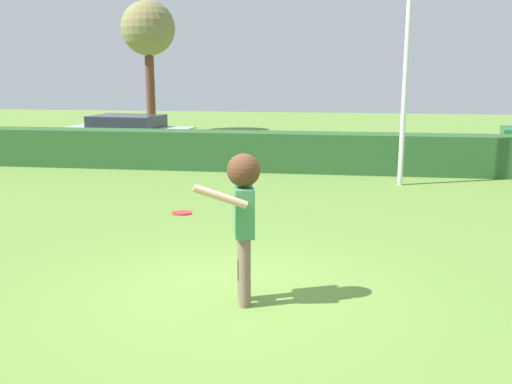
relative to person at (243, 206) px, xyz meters
The scene contains 7 objects.
ground_plane 1.23m from the person, 131.50° to the left, with size 60.00×60.00×0.00m, color olive.
person is the anchor object (origin of this frame).
frisbee 0.71m from the person, 161.06° to the right, with size 0.24×0.24×0.04m.
lamppost 8.40m from the person, 71.13° to the left, with size 0.24×0.24×7.05m.
hedge_row 9.08m from the person, 91.17° to the left, with size 29.46×0.90×1.06m, color #2C592B.
parked_car_silver 13.04m from the person, 116.51° to the left, with size 4.37×2.21×1.25m.
bare_elm_tree 19.44m from the person, 111.55° to the left, with size 2.29×2.29×5.56m.
Camera 1 is at (1.25, -6.54, 2.76)m, focal length 40.06 mm.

